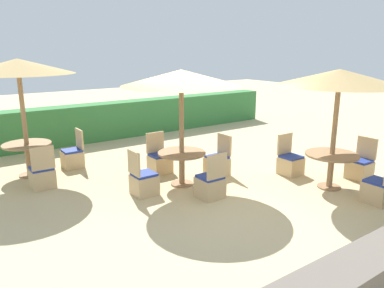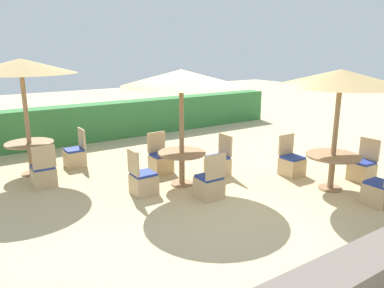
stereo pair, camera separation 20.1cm
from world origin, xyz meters
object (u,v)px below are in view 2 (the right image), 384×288
patio_chair_center_south (210,185)px  patio_chair_front_right_north (291,164)px  patio_chair_back_left_east (75,156)px  patio_chair_center_north (161,161)px  round_table_center (182,159)px  round_table_front_right (332,162)px  patio_chair_back_left_south (44,174)px  patio_chair_front_right_south (380,192)px  parasol_front_right (341,78)px  patio_chair_center_east (218,164)px  patio_chair_front_right_east (362,169)px  parasol_center (181,78)px  patio_chair_center_west (143,181)px  parasol_back_left (21,67)px  round_table_back_left (30,149)px

patio_chair_center_south → patio_chair_front_right_north: size_ratio=1.00×
patio_chair_center_south → patio_chair_back_left_east: (-1.56, 3.46, 0.00)m
patio_chair_center_north → patio_chair_back_left_east: (-1.53, 1.55, 0.00)m
round_table_center → patio_chair_front_right_north: size_ratio=1.09×
patio_chair_center_north → round_table_front_right: (2.41, -2.91, 0.32)m
patio_chair_back_left_south → patio_chair_front_right_south: (4.97, -4.48, 0.00)m
parasol_front_right → patio_chair_center_east: bearing=125.0°
patio_chair_center_east → patio_chair_center_south: size_ratio=1.00×
patio_chair_center_south → patio_chair_front_right_south: same height
patio_chair_center_north → patio_chair_front_right_east: same height
patio_chair_center_east → round_table_front_right: size_ratio=0.86×
patio_chair_center_north → round_table_front_right: 3.79m
parasol_center → parasol_front_right: (2.43, -1.94, 0.02)m
patio_chair_back_left_south → round_table_front_right: 6.02m
parasol_front_right → round_table_front_right: bearing=0.0°
patio_chair_back_left_south → patio_chair_front_right_south: bearing=-42.0°
patio_chair_back_left_south → patio_chair_front_right_north: (4.91, -2.40, 0.00)m
patio_chair_front_right_south → patio_chair_back_left_east: bearing=126.0°
patio_chair_front_right_south → patio_chair_center_west: bearing=139.4°
patio_chair_front_right_south → parasol_front_right: bearing=92.9°
patio_chair_center_west → patio_chair_center_north: same height
patio_chair_center_east → parasol_front_right: bearing=-145.0°
patio_chair_center_west → patio_chair_front_right_south: size_ratio=1.00×
parasol_back_left → parasol_front_right: 6.66m
parasol_front_right → round_table_front_right: size_ratio=2.27×
patio_chair_center_east → patio_chair_front_right_north: size_ratio=1.00×
patio_chair_center_west → patio_chair_center_north: size_ratio=1.00×
round_table_front_right → patio_chair_center_east: bearing=125.0°
patio_chair_center_south → parasol_back_left: bearing=127.0°
round_table_back_left → round_table_front_right: bearing=-41.8°
patio_chair_center_north → round_table_back_left: 2.99m
round_table_center → round_table_front_right: (2.43, -1.94, 0.02)m
parasol_center → patio_chair_back_left_south: bearing=148.6°
parasol_center → patio_chair_front_right_south: size_ratio=2.62×
patio_chair_center_west → patio_chair_center_south: 1.34m
parasol_back_left → round_table_back_left: size_ratio=2.48×
patio_chair_center_north → parasol_front_right: parasol_front_right is taller
patio_chair_center_east → patio_chair_front_right_east: 3.17m
patio_chair_center_south → parasol_center: bearing=93.1°
patio_chair_back_left_south → round_table_front_right: (4.91, -3.46, 0.32)m
round_table_front_right → patio_chair_front_right_east: patio_chair_front_right_east is taller
parasol_center → patio_chair_front_right_north: (2.42, -0.88, -1.99)m
round_table_center → parasol_front_right: size_ratio=0.41×
parasol_center → patio_chair_front_right_south: (2.48, -2.96, -1.99)m
patio_chair_back_left_south → patio_chair_front_right_north: bearing=-26.1°
round_table_center → patio_chair_front_right_east: size_ratio=1.09×
round_table_back_left → patio_chair_front_right_north: size_ratio=1.14×
parasol_center → patio_chair_center_north: (0.02, 0.97, -1.99)m
parasol_front_right → patio_chair_center_west: bearing=150.4°
patio_chair_back_left_east → patio_chair_front_right_east: same height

